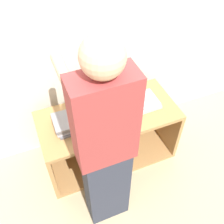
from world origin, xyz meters
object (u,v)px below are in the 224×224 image
at_px(laptop_open, 106,107).
at_px(person, 105,150).
at_px(laptop_stack_right, 141,103).
at_px(laptop_stack_left, 72,121).

xyz_separation_m(laptop_open, person, (-0.24, -0.60, 0.23)).
xyz_separation_m(laptop_open, laptop_stack_right, (0.34, -0.06, -0.02)).
xyz_separation_m(laptop_stack_left, person, (0.10, -0.55, 0.23)).
bearing_deg(person, laptop_open, 68.44).
bearing_deg(person, laptop_stack_right, 43.50).
relative_size(laptop_open, laptop_stack_right, 1.01).
distance_m(laptop_stack_left, laptop_stack_right, 0.68).
distance_m(laptop_open, person, 0.69).
xyz_separation_m(laptop_stack_left, laptop_stack_right, (0.68, -0.01, -0.02)).
distance_m(laptop_open, laptop_stack_right, 0.34).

